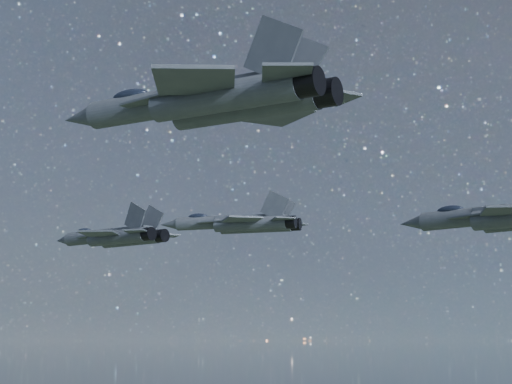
# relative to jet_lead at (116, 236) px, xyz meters

# --- Properties ---
(jet_lead) EXTENTS (15.03, 9.98, 3.82)m
(jet_lead) POSITION_rel_jet_lead_xyz_m (0.00, 0.00, 0.00)
(jet_lead) COLOR #394048
(jet_left) EXTENTS (16.34, 11.64, 4.17)m
(jet_left) POSITION_rel_jet_lead_xyz_m (8.78, 12.09, 2.53)
(jet_left) COLOR #394048
(jet_right) EXTENTS (19.10, 13.04, 4.80)m
(jet_right) POSITION_rel_jet_lead_xyz_m (20.79, -30.48, 3.41)
(jet_right) COLOR #394048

